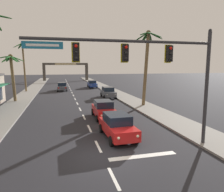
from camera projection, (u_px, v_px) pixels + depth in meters
name	position (u px, v px, depth m)	size (l,w,h in m)	color
ground_plane	(103.00, 156.00, 11.81)	(220.00, 220.00, 0.00)	#232328
sidewalk_right	(125.00, 97.00, 32.87)	(3.20, 110.00, 0.14)	gray
sidewalk_left	(19.00, 102.00, 29.07)	(3.20, 110.00, 0.14)	gray
lane_markings	(78.00, 100.00, 30.95)	(4.28, 87.51, 0.01)	silver
traffic_signal_mast	(154.00, 64.00, 11.85)	(10.79, 0.41, 7.27)	#2D2D33
sedan_lead_at_stop_bar	(117.00, 126.00, 14.73)	(2.05, 4.49, 1.68)	red
sedan_third_in_queue	(104.00, 109.00, 20.35)	(1.98, 4.46, 1.68)	red
sedan_oncoming_far	(62.00, 86.00, 42.20)	(2.04, 4.49, 1.68)	#4C515B
sedan_parked_nearest_kerb	(92.00, 84.00, 47.93)	(1.98, 4.47, 1.68)	navy
sedan_parked_mid_kerb	(108.00, 92.00, 33.13)	(2.00, 4.47, 1.68)	#4C515B
palm_left_third	(12.00, 69.00, 28.49)	(3.49, 3.54, 6.62)	brown
palm_left_farthest	(23.00, 58.00, 39.08)	(3.25, 2.85, 9.46)	brown
palm_right_second	(147.00, 56.00, 25.47)	(3.58, 3.64, 9.31)	brown
town_gateway_arch	(66.00, 69.00, 69.44)	(14.82, 0.90, 5.92)	#423D38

